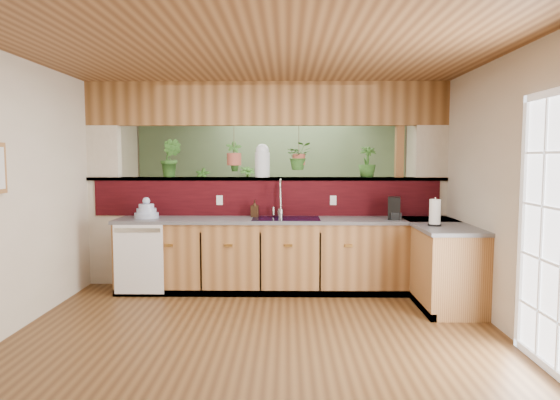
{
  "coord_description": "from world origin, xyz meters",
  "views": [
    {
      "loc": [
        0.26,
        -5.07,
        1.64
      ],
      "look_at": [
        0.18,
        0.7,
        1.15
      ],
      "focal_mm": 32.0,
      "sensor_mm": 36.0,
      "label": 1
    }
  ],
  "objects_px": {
    "faucet": "(280,196)",
    "soap_dispenser": "(255,208)",
    "paper_towel": "(435,213)",
    "dish_stack": "(147,212)",
    "shelving_console": "(227,226)",
    "coffee_maker": "(394,209)",
    "glass_jar": "(262,161)"
  },
  "relations": [
    {
      "from": "coffee_maker",
      "to": "faucet",
      "type": "bearing_deg",
      "value": -176.84
    },
    {
      "from": "faucet",
      "to": "soap_dispenser",
      "type": "bearing_deg",
      "value": 178.56
    },
    {
      "from": "faucet",
      "to": "dish_stack",
      "type": "height_order",
      "value": "faucet"
    },
    {
      "from": "soap_dispenser",
      "to": "paper_towel",
      "type": "relative_size",
      "value": 0.69
    },
    {
      "from": "paper_towel",
      "to": "glass_jar",
      "type": "bearing_deg",
      "value": 152.42
    },
    {
      "from": "faucet",
      "to": "shelving_console",
      "type": "distance_m",
      "value": 2.4
    },
    {
      "from": "faucet",
      "to": "coffee_maker",
      "type": "relative_size",
      "value": 1.79
    },
    {
      "from": "soap_dispenser",
      "to": "paper_towel",
      "type": "distance_m",
      "value": 2.17
    },
    {
      "from": "faucet",
      "to": "glass_jar",
      "type": "bearing_deg",
      "value": 136.49
    },
    {
      "from": "paper_towel",
      "to": "soap_dispenser",
      "type": "bearing_deg",
      "value": 158.48
    },
    {
      "from": "faucet",
      "to": "paper_towel",
      "type": "xyz_separation_m",
      "value": [
        1.7,
        -0.79,
        -0.12
      ]
    },
    {
      "from": "paper_towel",
      "to": "coffee_maker",
      "type": "bearing_deg",
      "value": 119.1
    },
    {
      "from": "soap_dispenser",
      "to": "shelving_console",
      "type": "bearing_deg",
      "value": 105.87
    },
    {
      "from": "shelving_console",
      "to": "dish_stack",
      "type": "bearing_deg",
      "value": -113.48
    },
    {
      "from": "paper_towel",
      "to": "glass_jar",
      "type": "height_order",
      "value": "glass_jar"
    },
    {
      "from": "soap_dispenser",
      "to": "paper_towel",
      "type": "xyz_separation_m",
      "value": [
        2.02,
        -0.8,
        0.03
      ]
    },
    {
      "from": "coffee_maker",
      "to": "paper_towel",
      "type": "bearing_deg",
      "value": -48.91
    },
    {
      "from": "dish_stack",
      "to": "glass_jar",
      "type": "bearing_deg",
      "value": 14.1
    },
    {
      "from": "soap_dispenser",
      "to": "coffee_maker",
      "type": "bearing_deg",
      "value": -7.45
    },
    {
      "from": "coffee_maker",
      "to": "shelving_console",
      "type": "bearing_deg",
      "value": 146.55
    },
    {
      "from": "dish_stack",
      "to": "coffee_maker",
      "type": "relative_size",
      "value": 1.09
    },
    {
      "from": "soap_dispenser",
      "to": "shelving_console",
      "type": "relative_size",
      "value": 0.14
    },
    {
      "from": "faucet",
      "to": "soap_dispenser",
      "type": "height_order",
      "value": "faucet"
    },
    {
      "from": "faucet",
      "to": "coffee_maker",
      "type": "height_order",
      "value": "faucet"
    },
    {
      "from": "coffee_maker",
      "to": "shelving_console",
      "type": "height_order",
      "value": "coffee_maker"
    },
    {
      "from": "dish_stack",
      "to": "soap_dispenser",
      "type": "bearing_deg",
      "value": 6.11
    },
    {
      "from": "faucet",
      "to": "soap_dispenser",
      "type": "xyz_separation_m",
      "value": [
        -0.32,
        0.01,
        -0.15
      ]
    },
    {
      "from": "dish_stack",
      "to": "glass_jar",
      "type": "relative_size",
      "value": 0.69
    },
    {
      "from": "soap_dispenser",
      "to": "paper_towel",
      "type": "bearing_deg",
      "value": -21.52
    },
    {
      "from": "soap_dispenser",
      "to": "coffee_maker",
      "type": "relative_size",
      "value": 0.79
    },
    {
      "from": "dish_stack",
      "to": "coffee_maker",
      "type": "bearing_deg",
      "value": -1.53
    },
    {
      "from": "paper_towel",
      "to": "shelving_console",
      "type": "distance_m",
      "value": 3.95
    }
  ]
}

